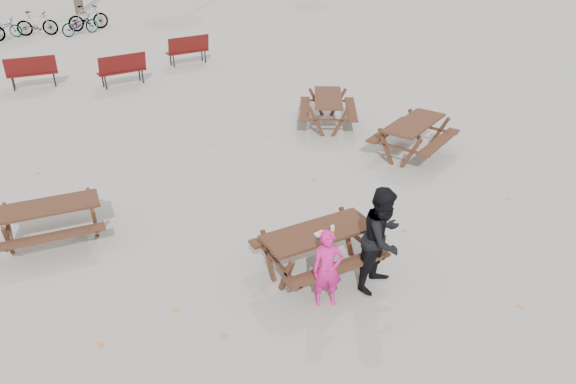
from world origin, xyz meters
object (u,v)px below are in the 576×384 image
food_tray (321,234)px  picnic_table_north (52,223)px  main_picnic_table (319,241)px  picnic_table_far (328,111)px  adult (383,238)px  child (327,269)px  soda_bottle (332,230)px  picnic_table_east (413,138)px

food_tray → picnic_table_north: 4.78m
main_picnic_table → picnic_table_far: size_ratio=0.99×
adult → picnic_table_north: adult is taller
food_tray → child: 0.70m
soda_bottle → adult: (0.54, -0.57, 0.01)m
main_picnic_table → picnic_table_north: bearing=139.9°
child → picnic_table_far: 7.32m
soda_bottle → picnic_table_far: soda_bottle is taller
food_tray → picnic_table_east: food_tray is taller
main_picnic_table → soda_bottle: (0.13, -0.19, 0.26)m
food_tray → soda_bottle: (0.17, -0.07, 0.05)m
main_picnic_table → child: 0.81m
soda_bottle → adult: adult is taller
food_tray → picnic_table_far: bearing=56.2°
adult → picnic_table_north: (-4.27, 3.80, -0.49)m
soda_bottle → picnic_table_north: size_ratio=0.10×
soda_bottle → picnic_table_far: (3.53, 5.60, -0.46)m
soda_bottle → picnic_table_east: (4.26, 3.05, -0.44)m
main_picnic_table → adult: size_ratio=1.05×
main_picnic_table → adult: (0.66, -0.76, 0.27)m
main_picnic_table → food_tray: bearing=-108.9°
picnic_table_east → picnic_table_far: (-0.73, 2.55, -0.01)m
main_picnic_table → food_tray: food_tray is taller
main_picnic_table → picnic_table_east: bearing=33.1°
picnic_table_north → adult: bearing=-35.6°
food_tray → child: size_ratio=0.14×
food_tray → child: child is taller
food_tray → picnic_table_north: size_ratio=0.11×
adult → picnic_table_east: adult is taller
soda_bottle → child: (-0.44, -0.55, -0.22)m
soda_bottle → picnic_table_east: soda_bottle is taller
food_tray → adult: adult is taller
picnic_table_far → picnic_table_east: bearing=-132.6°
child → picnic_table_east: (4.70, 3.60, -0.22)m
adult → picnic_table_east: bearing=20.4°
adult → food_tray: bearing=114.0°
adult → soda_bottle: bearing=109.6°
main_picnic_table → picnic_table_far: 6.53m
child → food_tray: bearing=88.1°
food_tray → soda_bottle: size_ratio=1.06×
child → main_picnic_table: bearing=88.8°
main_picnic_table → picnic_table_north: main_picnic_table is taller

